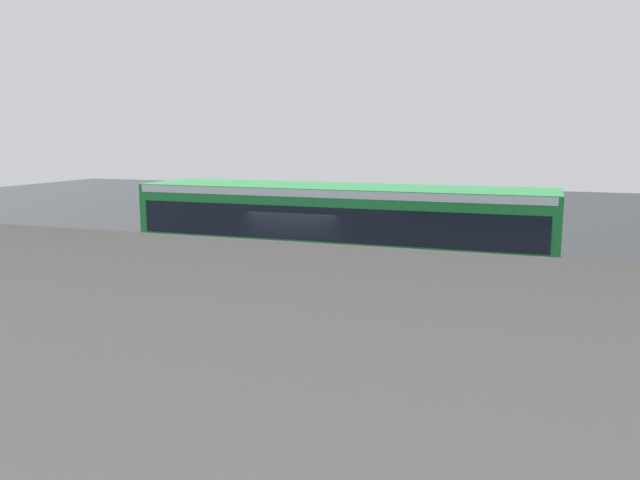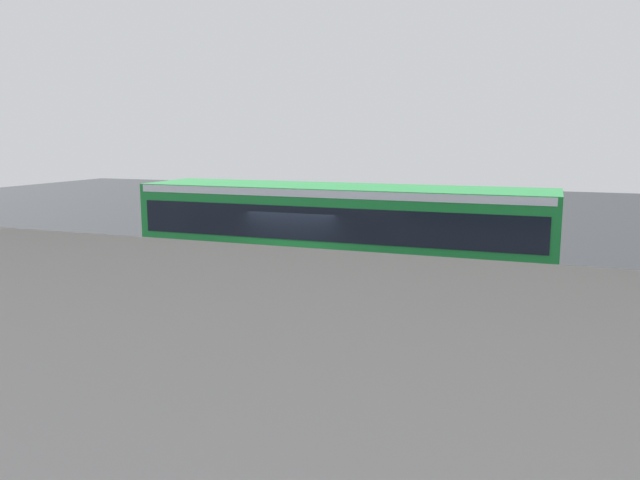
% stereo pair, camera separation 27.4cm
% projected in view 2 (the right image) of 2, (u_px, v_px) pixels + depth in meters
% --- Properties ---
extents(ground, '(80.00, 80.00, 0.00)m').
position_uv_depth(ground, '(299.00, 299.00, 17.44)').
color(ground, '#2D3033').
extents(city_bus, '(11.54, 2.85, 3.15)m').
position_uv_depth(city_bus, '(341.00, 231.00, 17.49)').
color(city_bus, '#1E8C38').
rests_on(city_bus, ground).
extents(pedestrian, '(0.38, 0.38, 1.79)m').
position_uv_depth(pedestrian, '(161.00, 243.00, 21.46)').
color(pedestrian, '#2D2D38').
rests_on(pedestrian, ground).
extents(traffic_sign, '(0.08, 0.60, 2.80)m').
position_uv_depth(traffic_sign, '(228.00, 211.00, 22.17)').
color(traffic_sign, slate).
rests_on(traffic_sign, ground).
extents(lane_dash_leftmost, '(2.00, 0.20, 0.01)m').
position_uv_depth(lane_dash_leftmost, '(605.00, 304.00, 16.96)').
color(lane_dash_leftmost, silver).
rests_on(lane_dash_leftmost, ground).
extents(lane_dash_left, '(2.00, 0.20, 0.01)m').
position_uv_depth(lane_dash_left, '(456.00, 291.00, 18.35)').
color(lane_dash_left, silver).
rests_on(lane_dash_left, ground).
extents(lane_dash_centre, '(2.00, 0.20, 0.01)m').
position_uv_depth(lane_dash_centre, '(329.00, 280.00, 19.74)').
color(lane_dash_centre, silver).
rests_on(lane_dash_centre, ground).
extents(lane_dash_right, '(2.00, 0.20, 0.01)m').
position_uv_depth(lane_dash_right, '(218.00, 271.00, 21.13)').
color(lane_dash_right, silver).
rests_on(lane_dash_right, ground).
extents(lane_dash_rightmost, '(2.00, 0.20, 0.01)m').
position_uv_depth(lane_dash_rightmost, '(121.00, 263.00, 22.52)').
color(lane_dash_rightmost, silver).
rests_on(lane_dash_rightmost, ground).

